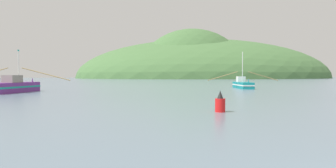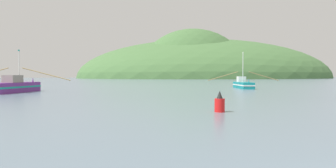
% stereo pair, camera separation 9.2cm
% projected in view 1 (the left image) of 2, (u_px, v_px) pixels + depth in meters
% --- Properties ---
extents(hill_mid_left, '(83.82, 67.06, 72.27)m').
position_uv_depth(hill_mid_left, '(193.00, 78.00, 220.27)').
color(hill_mid_left, '#47703D').
rests_on(hill_mid_left, ground).
extents(hill_far_right, '(209.81, 167.85, 62.85)m').
position_uv_depth(hill_far_right, '(205.00, 78.00, 253.79)').
color(hill_far_right, '#47703D').
rests_on(hill_far_right, ground).
extents(fishing_boat_purple, '(14.28, 9.13, 5.78)m').
position_uv_depth(fishing_boat_purple, '(15.00, 86.00, 39.87)').
color(fishing_boat_purple, '#6B2D84').
rests_on(fishing_boat_purple, ground).
extents(fishing_boat_teal, '(11.94, 8.25, 6.41)m').
position_uv_depth(fishing_boat_teal, '(243.00, 84.00, 52.75)').
color(fishing_boat_teal, '#147F84').
rests_on(fishing_boat_teal, ground).
extents(channel_buoy, '(0.64, 0.64, 1.34)m').
position_uv_depth(channel_buoy, '(220.00, 103.00, 18.81)').
color(channel_buoy, red).
rests_on(channel_buoy, ground).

